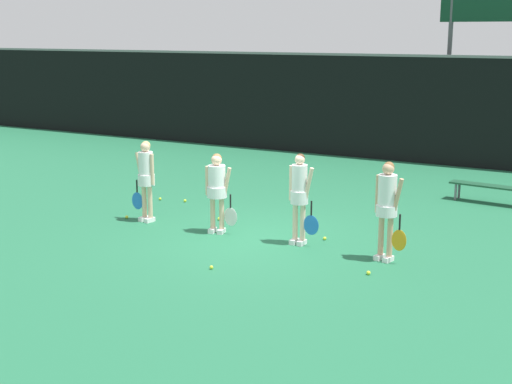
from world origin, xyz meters
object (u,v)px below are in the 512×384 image
(bench_courtside, at_px, (489,187))
(tennis_ball_6, at_px, (211,267))
(player_0, at_px, (146,174))
(tennis_ball_5, at_px, (368,273))
(scoreboard, at_px, (503,20))
(tennis_ball_3, at_px, (127,217))
(player_2, at_px, (300,192))
(player_3, at_px, (387,202))
(tennis_ball_1, at_px, (325,238))
(tennis_ball_0, at_px, (160,199))
(tennis_ball_2, at_px, (219,219))
(player_1, at_px, (217,186))
(tennis_ball_4, at_px, (185,201))

(bench_courtside, distance_m, tennis_ball_6, 7.94)
(player_0, bearing_deg, tennis_ball_5, -2.47)
(bench_courtside, distance_m, tennis_ball_5, 6.29)
(scoreboard, bearing_deg, tennis_ball_3, -117.00)
(bench_courtside, xyz_separation_m, player_0, (-6.05, -5.28, 0.64))
(player_2, height_order, player_3, player_3)
(scoreboard, xyz_separation_m, tennis_ball_5, (0.35, -11.81, -4.27))
(bench_courtside, xyz_separation_m, tennis_ball_1, (-2.14, -4.73, -0.35))
(tennis_ball_0, bearing_deg, tennis_ball_2, -21.72)
(bench_courtside, bearing_deg, player_1, -123.15)
(bench_courtside, xyz_separation_m, tennis_ball_0, (-6.99, -3.58, -0.35))
(scoreboard, distance_m, player_2, 11.35)
(scoreboard, distance_m, tennis_ball_5, 12.56)
(player_2, height_order, tennis_ball_6, player_2)
(scoreboard, distance_m, player_3, 11.40)
(player_1, relative_size, tennis_ball_2, 22.59)
(scoreboard, xyz_separation_m, bench_courtside, (1.02, -5.56, -3.93))
(tennis_ball_0, relative_size, tennis_ball_2, 0.93)
(scoreboard, height_order, tennis_ball_4, scoreboard)
(player_2, xyz_separation_m, tennis_ball_6, (-0.66, -2.08, -0.99))
(player_2, relative_size, tennis_ball_1, 25.73)
(tennis_ball_4, height_order, tennis_ball_6, tennis_ball_4)
(player_0, xyz_separation_m, tennis_ball_4, (-0.29, 1.83, -0.99))
(tennis_ball_5, relative_size, tennis_ball_6, 1.08)
(player_2, bearing_deg, player_1, -175.88)
(player_2, bearing_deg, bench_courtside, 65.83)
(bench_courtside, height_order, tennis_ball_1, bench_courtside)
(bench_courtside, bearing_deg, player_2, -109.75)
(player_1, distance_m, tennis_ball_4, 2.94)
(tennis_ball_3, distance_m, tennis_ball_6, 3.96)
(bench_courtside, xyz_separation_m, tennis_ball_6, (-3.12, -7.29, -0.35))
(bench_courtside, height_order, player_1, player_1)
(player_3, bearing_deg, tennis_ball_4, 173.11)
(bench_courtside, xyz_separation_m, player_1, (-4.25, -5.30, 0.58))
(player_1, bearing_deg, player_3, -12.50)
(tennis_ball_2, bearing_deg, tennis_ball_4, 147.56)
(player_3, relative_size, tennis_ball_4, 24.83)
(player_0, height_order, tennis_ball_6, player_0)
(player_0, relative_size, player_2, 0.99)
(tennis_ball_0, height_order, tennis_ball_6, same)
(tennis_ball_3, bearing_deg, scoreboard, 63.00)
(player_1, bearing_deg, tennis_ball_3, 169.27)
(player_3, distance_m, tennis_ball_3, 5.97)
(tennis_ball_6, bearing_deg, tennis_ball_4, 130.00)
(tennis_ball_2, relative_size, tennis_ball_5, 1.01)
(tennis_ball_0, xyz_separation_m, tennis_ball_5, (6.32, -2.67, 0.00))
(tennis_ball_0, bearing_deg, player_3, -15.81)
(scoreboard, distance_m, tennis_ball_1, 11.20)
(tennis_ball_2, bearing_deg, tennis_ball_5, -23.56)
(player_0, distance_m, tennis_ball_6, 3.69)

